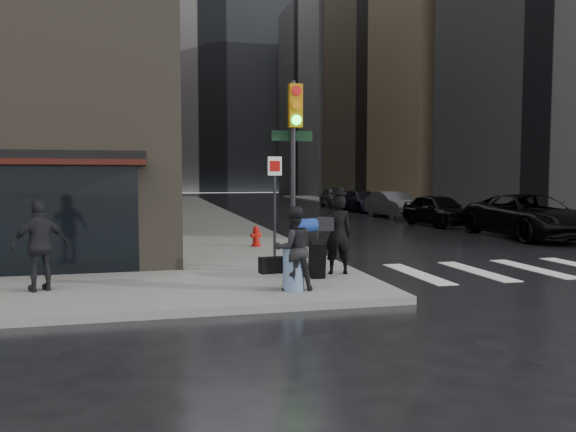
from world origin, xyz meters
The scene contains 17 objects.
ground centered at (0.00, 0.00, 0.00)m, with size 140.00×140.00×0.00m, color black.
sidewalk_left centered at (0.00, 27.00, 0.07)m, with size 4.00×50.00×0.15m, color slate.
sidewalk_right centered at (13.50, 27.00, 0.07)m, with size 3.00×50.00×0.15m, color slate.
crosswalk centered at (7.50, 1.00, 0.00)m, with size 8.50×3.00×0.01m.
bldg_left_far centered at (-13.00, 62.00, 13.00)m, with size 22.00×20.00×26.00m, color brown.
bldg_right_far centered at (26.00, 58.00, 12.50)m, with size 22.00×20.00×25.00m, color slate.
bldg_distant centered at (6.00, 78.00, 16.00)m, with size 40.00×12.00×32.00m, color slate.
man_overcoat centered at (1.24, 0.57, 0.98)m, with size 1.12×0.97×1.98m.
man_jeans centered at (-0.07, -0.92, 0.96)m, with size 1.18×0.69×1.62m.
man_greycoat centered at (-4.77, 0.16, 1.03)m, with size 1.12×0.82×1.76m.
traffic_light centered at (0.54, 1.56, 3.01)m, with size 1.11×0.48×4.43m.
fire_hydrant centered at (0.47, 6.00, 0.44)m, with size 0.37×0.28×0.64m.
parked_car_0 centered at (11.32, 7.31, 0.83)m, with size 2.77×6.00×1.67m, color black.
parked_car_1 centered at (10.52, 12.91, 0.76)m, with size 1.80×4.47×1.52m, color black.
parked_car_2 centered at (10.70, 18.51, 0.74)m, with size 1.58×4.52×1.49m, color #47474B.
parked_car_3 centered at (11.02, 24.11, 0.70)m, with size 1.97×4.84×1.40m, color black.
parked_car_4 centered at (10.95, 29.71, 0.78)m, with size 1.85×4.60×1.57m, color #46464B.
Camera 1 is at (-2.65, -11.29, 2.34)m, focal length 35.00 mm.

